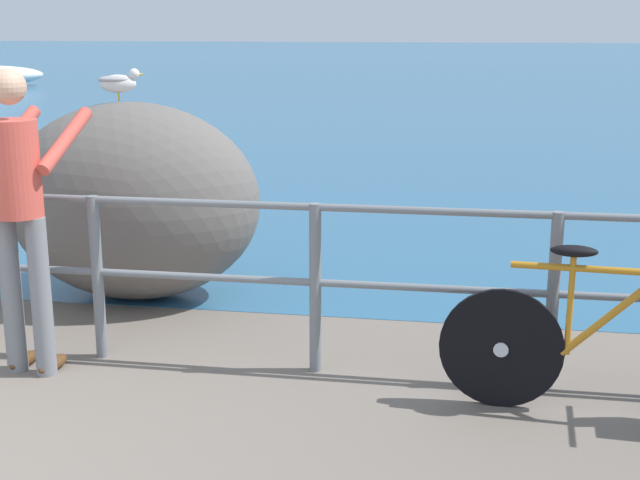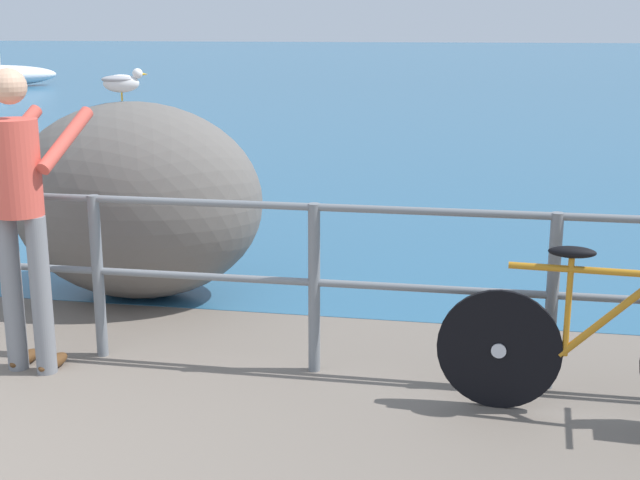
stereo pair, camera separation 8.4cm
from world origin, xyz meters
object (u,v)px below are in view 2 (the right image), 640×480
at_px(person_at_railing, 22,207).
at_px(breakwater_boulder_main, 136,201).
at_px(bicycle, 634,337).
at_px(seagull, 122,81).

height_order(person_at_railing, breakwater_boulder_main, person_at_railing).
bearing_deg(bicycle, seagull, 158.42).
distance_m(breakwater_boulder_main, seagull, 0.88).
distance_m(person_at_railing, breakwater_boulder_main, 1.52).
relative_size(bicycle, breakwater_boulder_main, 0.89).
bearing_deg(person_at_railing, breakwater_boulder_main, 4.79).
xyz_separation_m(breakwater_boulder_main, seagull, (-0.08, 0.05, 0.87)).
bearing_deg(bicycle, person_at_railing, -177.44).
distance_m(bicycle, person_at_railing, 3.43).
bearing_deg(breakwater_boulder_main, person_at_railing, -92.79).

